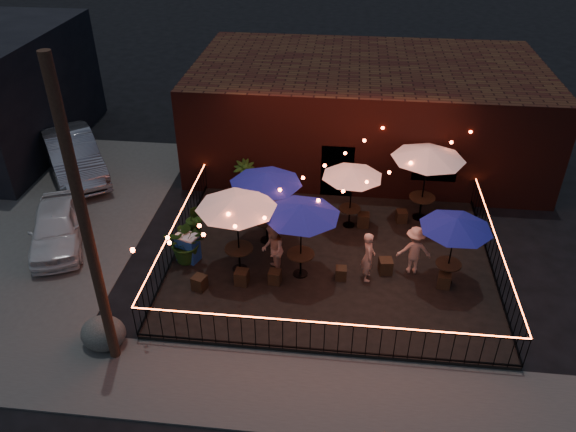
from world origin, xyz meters
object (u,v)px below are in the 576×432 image
(utility_pole, at_px, (86,230))
(cafe_table_2, at_px, (301,211))
(cafe_table_5, at_px, (429,154))
(cafe_table_3, at_px, (352,173))
(cafe_table_4, at_px, (456,224))
(cafe_table_0, at_px, (236,203))
(cooler, at_px, (188,247))
(cafe_table_1, at_px, (266,179))
(boulder, at_px, (103,333))

(utility_pole, xyz_separation_m, cafe_table_2, (4.50, 3.74, -1.54))
(cafe_table_2, height_order, cafe_table_5, cafe_table_5)
(cafe_table_2, xyz_separation_m, cafe_table_3, (1.43, 2.88, -0.25))
(cafe_table_2, xyz_separation_m, cafe_table_4, (4.39, 0.10, -0.20))
(cafe_table_0, bearing_deg, cafe_table_3, 40.73)
(cooler, bearing_deg, utility_pole, -82.77)
(cafe_table_5, bearing_deg, cafe_table_1, -158.97)
(cafe_table_3, relative_size, cafe_table_4, 0.96)
(utility_pole, bearing_deg, cooler, 77.59)
(cafe_table_4, bearing_deg, cafe_table_0, -179.38)
(utility_pole, distance_m, cafe_table_3, 9.06)
(cafe_table_3, height_order, boulder, cafe_table_3)
(cafe_table_1, bearing_deg, cafe_table_5, 21.03)
(cafe_table_0, height_order, cafe_table_4, cafe_table_0)
(utility_pole, height_order, cooler, utility_pole)
(cafe_table_3, relative_size, cooler, 2.79)
(cafe_table_4, height_order, cooler, cafe_table_4)
(cafe_table_5, bearing_deg, cafe_table_2, -136.89)
(cafe_table_5, bearing_deg, boulder, -141.44)
(cafe_table_2, relative_size, cafe_table_3, 1.10)
(cafe_table_2, bearing_deg, utility_pole, -140.28)
(cooler, distance_m, boulder, 3.96)
(cafe_table_1, distance_m, cooler, 3.26)
(cooler, height_order, boulder, cooler)
(cafe_table_2, xyz_separation_m, cafe_table_5, (3.91, 3.66, 0.20))
(boulder, bearing_deg, cooler, 70.57)
(cafe_table_2, relative_size, boulder, 2.76)
(cafe_table_4, bearing_deg, cafe_table_1, 164.48)
(utility_pole, xyz_separation_m, cooler, (0.90, 4.09, -3.38))
(cooler, bearing_deg, boulder, -89.79)
(utility_pole, distance_m, cafe_table_1, 6.47)
(cafe_table_1, relative_size, cafe_table_3, 0.99)
(cafe_table_1, relative_size, boulder, 2.48)
(cafe_table_1, xyz_separation_m, cooler, (-2.33, -1.32, -1.87))
(cafe_table_0, height_order, cafe_table_1, cafe_table_0)
(utility_pole, height_order, cafe_table_4, utility_pole)
(cafe_table_4, distance_m, boulder, 10.10)
(cafe_table_3, bearing_deg, utility_pole, -131.82)
(boulder, bearing_deg, cafe_table_3, 44.63)
(cafe_table_1, xyz_separation_m, boulder, (-3.64, -5.04, -2.09))
(cafe_table_2, bearing_deg, cafe_table_4, 1.25)
(cafe_table_0, distance_m, cafe_table_3, 4.39)
(cafe_table_1, xyz_separation_m, cafe_table_4, (5.66, -1.57, -0.24))
(cafe_table_5, bearing_deg, cafe_table_4, -82.37)
(utility_pole, distance_m, cafe_table_0, 4.80)
(utility_pole, relative_size, cafe_table_5, 2.86)
(cafe_table_4, bearing_deg, boulder, -159.55)
(cafe_table_5, distance_m, cooler, 8.46)
(cafe_table_1, distance_m, cafe_table_4, 5.88)
(cafe_table_5, relative_size, cooler, 3.01)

